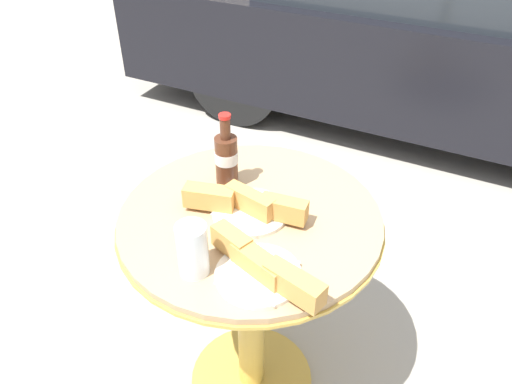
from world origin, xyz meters
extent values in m
plane|color=#A8A093|center=(0.00, 0.00, 0.00)|extent=(30.00, 30.00, 0.00)
cylinder|color=gold|center=(0.00, 0.00, 0.01)|extent=(0.43, 0.43, 0.02)
cylinder|color=gold|center=(0.00, 0.00, 0.39)|extent=(0.09, 0.09, 0.73)
cylinder|color=gold|center=(0.00, 0.00, 0.75)|extent=(0.72, 0.72, 0.01)
cylinder|color=tan|center=(0.00, 0.00, 0.76)|extent=(0.71, 0.71, 0.02)
cylinder|color=#4C2819|center=(-0.12, 0.09, 0.85)|extent=(0.06, 0.06, 0.16)
cylinder|color=silver|center=(-0.12, 0.09, 0.87)|extent=(0.07, 0.07, 0.03)
cylinder|color=#4C2819|center=(-0.12, 0.09, 0.96)|extent=(0.03, 0.03, 0.06)
cylinder|color=red|center=(-0.12, 0.09, 0.99)|extent=(0.03, 0.03, 0.01)
cylinder|color=#C68923|center=(-0.02, -0.25, 0.82)|extent=(0.07, 0.07, 0.11)
cylinder|color=silver|center=(-0.02, -0.25, 0.84)|extent=(0.07, 0.07, 0.14)
cylinder|color=silver|center=(0.00, 0.00, 0.78)|extent=(0.20, 0.20, 0.01)
cube|color=white|center=(0.00, 0.00, 0.78)|extent=(0.17, 0.17, 0.00)
cube|color=#C68E47|center=(-0.11, -0.03, 0.81)|extent=(0.14, 0.08, 0.06)
cube|color=#C68E47|center=(0.00, 0.00, 0.82)|extent=(0.15, 0.07, 0.06)
cube|color=#C68E47|center=(0.09, 0.01, 0.81)|extent=(0.13, 0.06, 0.06)
cylinder|color=silver|center=(0.12, -0.19, 0.78)|extent=(0.20, 0.20, 0.01)
cube|color=white|center=(0.12, -0.19, 0.78)|extent=(0.15, 0.15, 0.00)
cube|color=#C68E47|center=(0.03, -0.16, 0.81)|extent=(0.11, 0.08, 0.06)
cube|color=#C68E47|center=(0.12, -0.19, 0.81)|extent=(0.15, 0.09, 0.05)
cube|color=#C68E47|center=(0.22, -0.22, 0.81)|extent=(0.15, 0.08, 0.06)
cube|color=black|center=(0.40, 2.45, 0.48)|extent=(4.45, 1.71, 0.61)
cylinder|color=black|center=(-0.98, 3.21, 0.32)|extent=(0.65, 0.21, 0.65)
cylinder|color=black|center=(-0.98, 1.70, 0.32)|extent=(0.65, 0.21, 0.65)
cylinder|color=brown|center=(-2.09, 2.60, 0.40)|extent=(0.15, 0.15, 0.79)
camera|label=1|loc=(0.48, -0.92, 1.62)|focal=35.00mm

